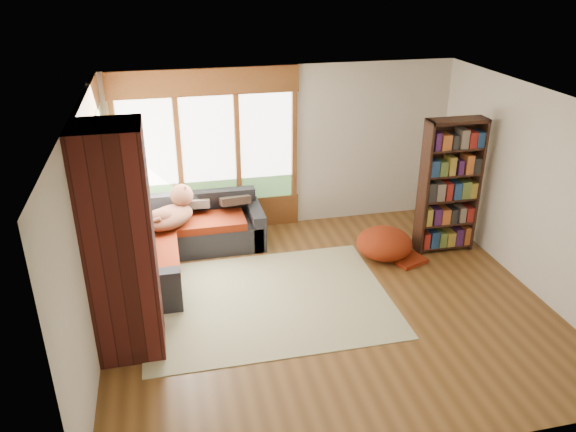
{
  "coord_description": "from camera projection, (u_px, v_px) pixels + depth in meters",
  "views": [
    {
      "loc": [
        -1.84,
        -5.83,
        4.03
      ],
      "look_at": [
        -0.35,
        0.72,
        0.95
      ],
      "focal_mm": 35.0,
      "sensor_mm": 36.0,
      "label": 1
    }
  ],
  "objects": [
    {
      "name": "windows_left",
      "position": [
        99.0,
        189.0,
        7.17
      ],
      "size": [
        0.1,
        2.62,
        1.9
      ],
      "color": "brown",
      "rests_on": "wall_left"
    },
    {
      "name": "dog_tan",
      "position": [
        172.0,
        208.0,
        8.06
      ],
      "size": [
        0.94,
        0.96,
        0.47
      ],
      "rotation": [
        0.0,
        0.0,
        0.81
      ],
      "color": "brown",
      "rests_on": "sectional_sofa"
    },
    {
      "name": "brick_chimney",
      "position": [
        120.0,
        245.0,
        5.88
      ],
      "size": [
        0.7,
        0.7,
        2.6
      ],
      "primitive_type": "cube",
      "color": "#471914",
      "rests_on": "ground"
    },
    {
      "name": "wall_back",
      "position": [
        285.0,
        148.0,
        8.89
      ],
      "size": [
        5.5,
        0.04,
        2.6
      ],
      "primitive_type": "cube",
      "color": "silver",
      "rests_on": "ground"
    },
    {
      "name": "windows_back",
      "position": [
        209.0,
        151.0,
        8.6
      ],
      "size": [
        2.82,
        0.1,
        1.9
      ],
      "color": "brown",
      "rests_on": "wall_back"
    },
    {
      "name": "bookshelf",
      "position": [
        449.0,
        187.0,
        8.16
      ],
      "size": [
        0.87,
        0.29,
        2.02
      ],
      "color": "#311910",
      "rests_on": "ground"
    },
    {
      "name": "dog_brindle",
      "position": [
        137.0,
        235.0,
        7.34
      ],
      "size": [
        0.59,
        0.84,
        0.43
      ],
      "rotation": [
        0.0,
        0.0,
        1.41
      ],
      "color": "#2F1E16",
      "rests_on": "sectional_sofa"
    },
    {
      "name": "wall_right",
      "position": [
        534.0,
        192.0,
        7.23
      ],
      "size": [
        0.04,
        5.0,
        2.6
      ],
      "primitive_type": "cube",
      "color": "silver",
      "rests_on": "ground"
    },
    {
      "name": "wall_left",
      "position": [
        89.0,
        234.0,
        6.12
      ],
      "size": [
        0.04,
        5.0,
        2.6
      ],
      "primitive_type": "cube",
      "color": "silver",
      "rests_on": "ground"
    },
    {
      "name": "roller_blind",
      "position": [
        102.0,
        140.0,
        7.74
      ],
      "size": [
        0.03,
        0.72,
        0.9
      ],
      "primitive_type": "cube",
      "color": "#768357",
      "rests_on": "wall_left"
    },
    {
      "name": "wall_front",
      "position": [
        420.0,
        336.0,
        4.46
      ],
      "size": [
        5.5,
        0.04,
        2.6
      ],
      "primitive_type": "cube",
      "color": "silver",
      "rests_on": "ground"
    },
    {
      "name": "floor",
      "position": [
        327.0,
        303.0,
        7.22
      ],
      "size": [
        5.5,
        5.5,
        0.0
      ],
      "primitive_type": "plane",
      "color": "brown",
      "rests_on": "ground"
    },
    {
      "name": "area_rug",
      "position": [
        267.0,
        300.0,
        7.27
      ],
      "size": [
        3.15,
        2.41,
        0.01
      ],
      "primitive_type": "cube",
      "rotation": [
        0.0,
        0.0,
        -0.0
      ],
      "color": "#EBE9CB",
      "rests_on": "ground"
    },
    {
      "name": "throw_pillows",
      "position": [
        170.0,
        208.0,
        8.08
      ],
      "size": [
        1.98,
        1.68,
        0.45
      ],
      "color": "#31271E",
      "rests_on": "sectional_sofa"
    },
    {
      "name": "ceiling",
      "position": [
        334.0,
        103.0,
        6.13
      ],
      "size": [
        5.5,
        5.5,
        0.0
      ],
      "primitive_type": "plane",
      "color": "white"
    },
    {
      "name": "pouf",
      "position": [
        384.0,
        243.0,
        8.25
      ],
      "size": [
        0.85,
        0.85,
        0.44
      ],
      "primitive_type": "ellipsoid",
      "rotation": [
        0.0,
        0.0,
        -0.03
      ],
      "color": "maroon",
      "rests_on": "area_rug"
    },
    {
      "name": "sectional_sofa",
      "position": [
        166.0,
        239.0,
        8.2
      ],
      "size": [
        2.2,
        2.2,
        0.8
      ],
      "rotation": [
        0.0,
        0.0,
        0.05
      ],
      "color": "black",
      "rests_on": "ground"
    }
  ]
}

